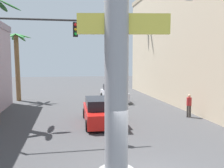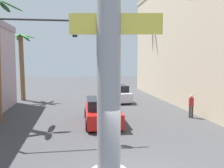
{
  "view_description": "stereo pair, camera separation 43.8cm",
  "coord_description": "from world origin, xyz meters",
  "px_view_note": "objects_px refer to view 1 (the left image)",
  "views": [
    {
      "loc": [
        -2.48,
        -7.11,
        3.86
      ],
      "look_at": [
        0.0,
        6.36,
        2.58
      ],
      "focal_mm": 40.0,
      "sensor_mm": 36.0,
      "label": 1
    },
    {
      "loc": [
        -2.05,
        -7.19,
        3.86
      ],
      "look_at": [
        0.0,
        6.36,
        2.58
      ],
      "focal_mm": 40.0,
      "sensor_mm": 36.0,
      "label": 2
    }
  ],
  "objects_px": {
    "car_far": "(114,94)",
    "palm_tree_far_left": "(17,59)",
    "car_lead": "(101,111)",
    "pedestrian_mid_right": "(189,104)",
    "street_lamp": "(223,49)",
    "neon_sign_pole": "(117,38)",
    "palm_tree_far_right": "(153,48)",
    "traffic_light_mast": "(15,53)"
  },
  "relations": [
    {
      "from": "neon_sign_pole",
      "to": "palm_tree_far_left",
      "type": "relative_size",
      "value": 1.47
    },
    {
      "from": "neon_sign_pole",
      "to": "palm_tree_far_right",
      "type": "distance_m",
      "value": 21.26
    },
    {
      "from": "traffic_light_mast",
      "to": "pedestrian_mid_right",
      "type": "xyz_separation_m",
      "value": [
        10.65,
        2.93,
        -3.3
      ]
    },
    {
      "from": "traffic_light_mast",
      "to": "car_lead",
      "type": "height_order",
      "value": "traffic_light_mast"
    },
    {
      "from": "car_lead",
      "to": "pedestrian_mid_right",
      "type": "distance_m",
      "value": 6.17
    },
    {
      "from": "car_far",
      "to": "palm_tree_far_right",
      "type": "bearing_deg",
      "value": 32.32
    },
    {
      "from": "street_lamp",
      "to": "car_lead",
      "type": "bearing_deg",
      "value": 159.45
    },
    {
      "from": "street_lamp",
      "to": "pedestrian_mid_right",
      "type": "distance_m",
      "value": 4.68
    },
    {
      "from": "traffic_light_mast",
      "to": "pedestrian_mid_right",
      "type": "height_order",
      "value": "traffic_light_mast"
    },
    {
      "from": "car_far",
      "to": "pedestrian_mid_right",
      "type": "xyz_separation_m",
      "value": [
        3.76,
        -7.66,
        0.19
      ]
    },
    {
      "from": "car_lead",
      "to": "pedestrian_mid_right",
      "type": "relative_size",
      "value": 2.97
    },
    {
      "from": "street_lamp",
      "to": "traffic_light_mast",
      "type": "xyz_separation_m",
      "value": [
        -11.0,
        0.06,
        -0.28
      ]
    },
    {
      "from": "traffic_light_mast",
      "to": "palm_tree_far_right",
      "type": "distance_m",
      "value": 18.24
    },
    {
      "from": "neon_sign_pole",
      "to": "car_far",
      "type": "distance_m",
      "value": 17.16
    },
    {
      "from": "neon_sign_pole",
      "to": "palm_tree_far_right",
      "type": "relative_size",
      "value": 1.23
    },
    {
      "from": "traffic_light_mast",
      "to": "car_far",
      "type": "relative_size",
      "value": 1.3
    },
    {
      "from": "car_lead",
      "to": "palm_tree_far_right",
      "type": "xyz_separation_m",
      "value": [
        7.4,
        11.39,
        4.55
      ]
    },
    {
      "from": "neon_sign_pole",
      "to": "palm_tree_far_right",
      "type": "bearing_deg",
      "value": 67.53
    },
    {
      "from": "car_far",
      "to": "pedestrian_mid_right",
      "type": "distance_m",
      "value": 8.53
    },
    {
      "from": "neon_sign_pole",
      "to": "car_lead",
      "type": "bearing_deg",
      "value": 85.03
    },
    {
      "from": "street_lamp",
      "to": "palm_tree_far_left",
      "type": "relative_size",
      "value": 1.13
    },
    {
      "from": "palm_tree_far_left",
      "to": "palm_tree_far_right",
      "type": "bearing_deg",
      "value": 4.73
    },
    {
      "from": "car_far",
      "to": "palm_tree_far_left",
      "type": "distance_m",
      "value": 9.89
    },
    {
      "from": "palm_tree_far_left",
      "to": "neon_sign_pole",
      "type": "bearing_deg",
      "value": -71.93
    },
    {
      "from": "traffic_light_mast",
      "to": "palm_tree_far_right",
      "type": "height_order",
      "value": "palm_tree_far_right"
    },
    {
      "from": "car_lead",
      "to": "palm_tree_far_left",
      "type": "relative_size",
      "value": 0.72
    },
    {
      "from": "car_lead",
      "to": "pedestrian_mid_right",
      "type": "xyz_separation_m",
      "value": [
        6.14,
        0.56,
        0.18
      ]
    },
    {
      "from": "car_lead",
      "to": "palm_tree_far_left",
      "type": "xyz_separation_m",
      "value": [
        -6.74,
        10.22,
        3.26
      ]
    },
    {
      "from": "car_lead",
      "to": "car_far",
      "type": "xyz_separation_m",
      "value": [
        2.38,
        8.22,
        -0.0
      ]
    },
    {
      "from": "car_far",
      "to": "palm_tree_far_left",
      "type": "height_order",
      "value": "palm_tree_far_left"
    },
    {
      "from": "car_lead",
      "to": "car_far",
      "type": "relative_size",
      "value": 1.02
    },
    {
      "from": "neon_sign_pole",
      "to": "traffic_light_mast",
      "type": "relative_size",
      "value": 1.61
    },
    {
      "from": "traffic_light_mast",
      "to": "palm_tree_far_left",
      "type": "relative_size",
      "value": 0.91
    },
    {
      "from": "street_lamp",
      "to": "palm_tree_far_left",
      "type": "xyz_separation_m",
      "value": [
        -13.22,
        12.65,
        -0.51
      ]
    },
    {
      "from": "palm_tree_far_left",
      "to": "pedestrian_mid_right",
      "type": "bearing_deg",
      "value": -36.87
    },
    {
      "from": "neon_sign_pole",
      "to": "traffic_light_mast",
      "type": "xyz_separation_m",
      "value": [
        -3.8,
        5.87,
        -0.27
      ]
    },
    {
      "from": "car_far",
      "to": "street_lamp",
      "type": "bearing_deg",
      "value": -68.93
    },
    {
      "from": "car_far",
      "to": "pedestrian_mid_right",
      "type": "relative_size",
      "value": 2.9
    },
    {
      "from": "street_lamp",
      "to": "pedestrian_mid_right",
      "type": "height_order",
      "value": "street_lamp"
    },
    {
      "from": "traffic_light_mast",
      "to": "car_lead",
      "type": "bearing_deg",
      "value": 27.7
    },
    {
      "from": "neon_sign_pole",
      "to": "car_lead",
      "type": "distance_m",
      "value": 9.08
    },
    {
      "from": "car_far",
      "to": "palm_tree_far_left",
      "type": "xyz_separation_m",
      "value": [
        -9.12,
        2.01,
        3.26
      ]
    }
  ]
}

